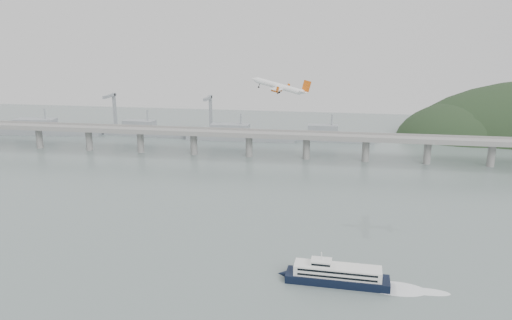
# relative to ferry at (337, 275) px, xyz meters

# --- Properties ---
(ground) EXTENTS (900.00, 900.00, 0.00)m
(ground) POSITION_rel_ferry_xyz_m (-47.96, 15.06, -3.82)
(ground) COLOR slate
(ground) RESTS_ON ground
(bridge) EXTENTS (800.00, 22.00, 23.90)m
(bridge) POSITION_rel_ferry_xyz_m (-49.11, 215.06, 13.83)
(bridge) COLOR gray
(bridge) RESTS_ON ground
(distant_fleet) EXTENTS (453.00, 60.90, 40.00)m
(distant_fleet) POSITION_rel_ferry_xyz_m (-203.32, 280.14, 2.40)
(distant_fleet) COLOR gray
(distant_fleet) RESTS_ON ground
(ferry) EXTENTS (74.75, 14.69, 14.09)m
(ferry) POSITION_rel_ferry_xyz_m (0.00, 0.00, 0.00)
(ferry) COLOR black
(ferry) RESTS_ON ground
(airliner) EXTENTS (37.89, 34.27, 11.68)m
(airliner) POSITION_rel_ferry_xyz_m (-37.99, 99.70, 70.98)
(airliner) COLOR white
(airliner) RESTS_ON ground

